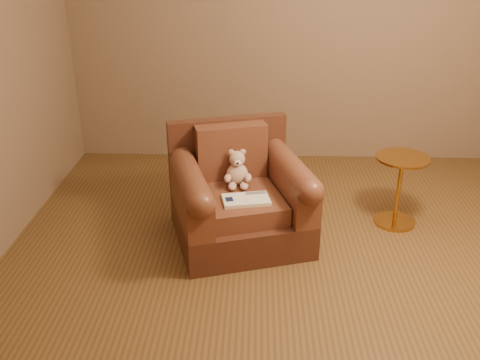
{
  "coord_description": "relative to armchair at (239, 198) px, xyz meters",
  "views": [
    {
      "loc": [
        -0.27,
        -2.94,
        2.0
      ],
      "look_at": [
        -0.38,
        0.36,
        0.48
      ],
      "focal_mm": 40.0,
      "sensor_mm": 36.0,
      "label": 1
    }
  ],
  "objects": [
    {
      "name": "side_table",
      "position": [
        1.18,
        0.23,
        -0.01
      ],
      "size": [
        0.39,
        0.39,
        0.54
      ],
      "color": "#B88132",
      "rests_on": "floor"
    },
    {
      "name": "armchair",
      "position": [
        0.0,
        0.0,
        0.0
      ],
      "size": [
        1.08,
        1.05,
        0.79
      ],
      "rotation": [
        0.0,
        0.0,
        0.29
      ],
      "color": "#472317",
      "rests_on": "floor"
    },
    {
      "name": "teddy_bear",
      "position": [
        -0.01,
        0.07,
        0.17
      ],
      "size": [
        0.19,
        0.22,
        0.27
      ],
      "rotation": [
        0.0,
        0.0,
        0.11
      ],
      "color": "tan",
      "rests_on": "armchair"
    },
    {
      "name": "guidebook",
      "position": [
        0.05,
        -0.19,
        0.08
      ],
      "size": [
        0.34,
        0.24,
        0.03
      ],
      "rotation": [
        0.0,
        0.0,
        0.19
      ],
      "color": "beige",
      "rests_on": "armchair"
    },
    {
      "name": "floor",
      "position": [
        0.39,
        -0.44,
        -0.31
      ],
      "size": [
        4.0,
        4.0,
        0.0
      ],
      "primitive_type": "plane",
      "color": "brown",
      "rests_on": "ground"
    }
  ]
}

